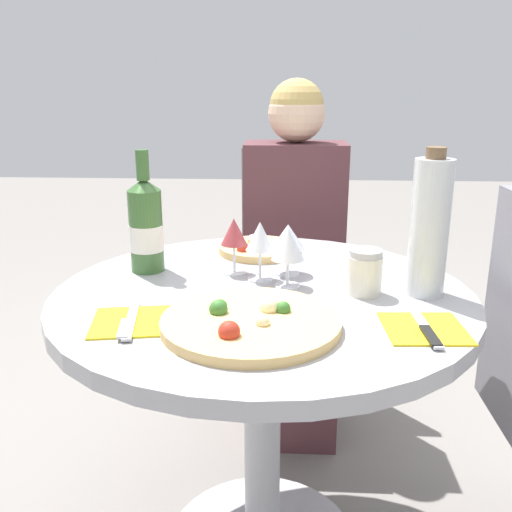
% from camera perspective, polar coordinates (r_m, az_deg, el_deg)
% --- Properties ---
extents(dining_table, '(0.94, 0.94, 0.71)m').
position_cam_1_polar(dining_table, '(1.34, 0.67, -9.42)').
color(dining_table, '#B2B2B7').
rests_on(dining_table, ground_plane).
extents(chair_behind_diner, '(0.39, 0.39, 0.93)m').
position_cam_1_polar(chair_behind_diner, '(2.10, 3.71, -2.79)').
color(chair_behind_diner, slate).
rests_on(chair_behind_diner, ground_plane).
extents(seated_diner, '(0.34, 0.41, 1.17)m').
position_cam_1_polar(seated_diner, '(1.94, 3.79, -1.92)').
color(seated_diner, '#512D33').
rests_on(seated_diner, ground_plane).
extents(pizza_large, '(0.34, 0.34, 0.05)m').
position_cam_1_polar(pizza_large, '(1.09, -0.59, -6.61)').
color(pizza_large, '#DBB26B').
rests_on(pizza_large, dining_table).
extents(pizza_small_far, '(0.22, 0.22, 0.05)m').
position_cam_1_polar(pizza_small_far, '(1.57, 0.20, 0.85)').
color(pizza_small_far, '#DBB26B').
rests_on(pizza_small_far, dining_table).
extents(wine_bottle, '(0.08, 0.08, 0.30)m').
position_cam_1_polar(wine_bottle, '(1.41, -10.96, 2.95)').
color(wine_bottle, '#38602D').
rests_on(wine_bottle, dining_table).
extents(tall_carafe, '(0.08, 0.08, 0.32)m').
position_cam_1_polar(tall_carafe, '(1.27, 16.97, 2.78)').
color(tall_carafe, silver).
rests_on(tall_carafe, dining_table).
extents(sugar_shaker, '(0.08, 0.08, 0.10)m').
position_cam_1_polar(sugar_shaker, '(1.27, 10.81, -1.59)').
color(sugar_shaker, silver).
rests_on(sugar_shaker, dining_table).
extents(wine_glass_center, '(0.07, 0.07, 0.14)m').
position_cam_1_polar(wine_glass_center, '(1.33, 0.41, 1.83)').
color(wine_glass_center, silver).
rests_on(wine_glass_center, dining_table).
extents(wine_glass_back_left, '(0.06, 0.06, 0.14)m').
position_cam_1_polar(wine_glass_back_left, '(1.37, -2.22, 2.27)').
color(wine_glass_back_left, silver).
rests_on(wine_glass_back_left, dining_table).
extents(wine_glass_front_right, '(0.07, 0.07, 0.14)m').
position_cam_1_polar(wine_glass_front_right, '(1.28, 3.22, 1.07)').
color(wine_glass_front_right, silver).
rests_on(wine_glass_front_right, dining_table).
extents(wine_glass_back_right, '(0.08, 0.08, 0.12)m').
position_cam_1_polar(wine_glass_back_right, '(1.37, 3.22, 1.84)').
color(wine_glass_back_right, silver).
rests_on(wine_glass_back_right, dining_table).
extents(place_setting_left, '(0.17, 0.19, 0.01)m').
position_cam_1_polar(place_setting_left, '(1.14, -12.40, -6.44)').
color(place_setting_left, yellow).
rests_on(place_setting_left, dining_table).
extents(place_setting_right, '(0.16, 0.19, 0.01)m').
position_cam_1_polar(place_setting_right, '(1.13, 16.52, -6.97)').
color(place_setting_right, yellow).
rests_on(place_setting_right, dining_table).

